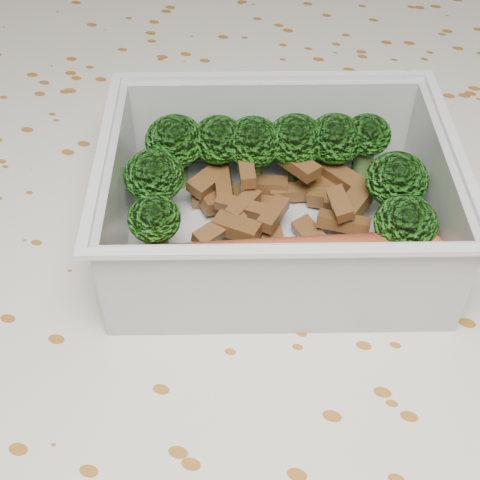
% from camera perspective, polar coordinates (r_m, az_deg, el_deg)
% --- Properties ---
extents(dining_table, '(1.40, 0.90, 0.75)m').
position_cam_1_polar(dining_table, '(0.47, -0.67, -9.33)').
color(dining_table, brown).
rests_on(dining_table, ground).
extents(tablecloth, '(1.46, 0.96, 0.19)m').
position_cam_1_polar(tablecloth, '(0.43, -0.73, -5.49)').
color(tablecloth, silver).
rests_on(tablecloth, dining_table).
extents(lunch_container, '(0.24, 0.21, 0.07)m').
position_cam_1_polar(lunch_container, '(0.40, 3.14, 2.54)').
color(lunch_container, silver).
rests_on(lunch_container, tablecloth).
extents(broccoli_florets, '(0.19, 0.14, 0.05)m').
position_cam_1_polar(broccoli_florets, '(0.41, 3.04, 6.55)').
color(broccoli_florets, '#608C3F').
rests_on(broccoli_florets, lunch_container).
extents(meat_pile, '(0.12, 0.10, 0.03)m').
position_cam_1_polar(meat_pile, '(0.42, 3.41, 3.46)').
color(meat_pile, brown).
rests_on(meat_pile, lunch_container).
extents(sausage, '(0.17, 0.08, 0.03)m').
position_cam_1_polar(sausage, '(0.37, 4.20, -1.88)').
color(sausage, '#B04629').
rests_on(sausage, lunch_container).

